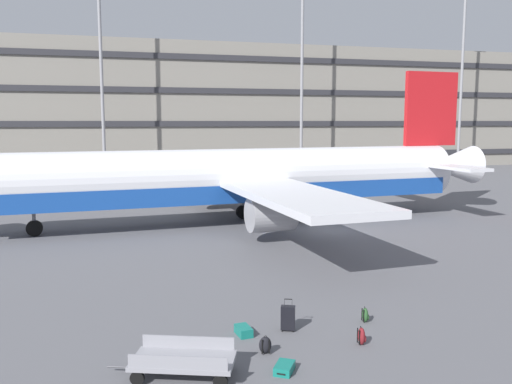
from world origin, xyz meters
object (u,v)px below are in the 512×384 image
at_px(suitcase_laid_flat, 284,368).
at_px(backpack_navy, 265,345).
at_px(backpack_purple, 365,315).
at_px(airliner, 238,179).
at_px(suitcase_silver, 244,331).
at_px(backpack_scuffed, 362,336).
at_px(baggage_cart, 183,360).
at_px(suitcase_large, 288,318).

distance_m(suitcase_laid_flat, backpack_navy, 1.27).
xyz_separation_m(suitcase_laid_flat, backpack_purple, (3.66, 2.69, 0.12)).
xyz_separation_m(airliner, suitcase_silver, (-4.09, -17.87, -2.74)).
xyz_separation_m(backpack_scuffed, baggage_cart, (-5.30, -0.61, 0.18)).
distance_m(suitcase_laid_flat, backpack_purple, 4.54).
xyz_separation_m(suitcase_silver, backpack_purple, (4.08, 0.00, 0.10)).
xyz_separation_m(suitcase_laid_flat, baggage_cart, (-2.57, 0.46, 0.31)).
bearing_deg(suitcase_large, backpack_navy, -129.38).
bearing_deg(backpack_scuffed, backpack_navy, 176.52).
bearing_deg(airliner, baggage_cart, -107.23).
bearing_deg(airliner, backpack_scuffed, -92.74).
xyz_separation_m(suitcase_silver, suitcase_laid_flat, (0.43, -2.68, -0.02)).
distance_m(airliner, suitcase_large, 18.28).
distance_m(backpack_purple, backpack_scuffed, 1.86).
relative_size(suitcase_silver, baggage_cart, 0.22).
bearing_deg(suitcase_large, airliner, 81.50).
bearing_deg(baggage_cart, airliner, 72.77).
bearing_deg(backpack_purple, airliner, 89.98).
height_order(backpack_scuffed, baggage_cart, baggage_cart).
xyz_separation_m(suitcase_large, baggage_cart, (-3.56, -2.18, 0.00)).
xyz_separation_m(suitcase_silver, baggage_cart, (-2.14, -2.22, 0.29)).
relative_size(airliner, suitcase_laid_flat, 44.77).
relative_size(suitcase_silver, suitcase_laid_flat, 0.92).
bearing_deg(baggage_cart, backpack_navy, 18.11).
relative_size(suitcase_laid_flat, baggage_cart, 0.24).
xyz_separation_m(backpack_purple, backpack_scuffed, (-0.93, -1.61, 0.02)).
relative_size(suitcase_laid_flat, backpack_navy, 1.50).
relative_size(backpack_navy, baggage_cart, 0.16).
height_order(airliner, suitcase_silver, airliner).
bearing_deg(backpack_scuffed, baggage_cart, -173.39).
bearing_deg(suitcase_silver, backpack_purple, 0.03).
relative_size(suitcase_laid_flat, backpack_purple, 1.54).
relative_size(airliner, backpack_purple, 69.15).
xyz_separation_m(suitcase_large, backpack_purple, (2.67, 0.04, -0.19)).
bearing_deg(backpack_purple, backpack_scuffed, -119.90).
bearing_deg(suitcase_large, backpack_scuffed, -41.98).
relative_size(airliner, backpack_navy, 67.33).
relative_size(airliner, baggage_cart, 10.92).
bearing_deg(baggage_cart, suitcase_large, 31.53).
xyz_separation_m(suitcase_large, backpack_scuffed, (1.74, -1.57, -0.18)).
bearing_deg(airliner, suitcase_laid_flat, -100.11).
height_order(suitcase_laid_flat, baggage_cart, baggage_cart).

